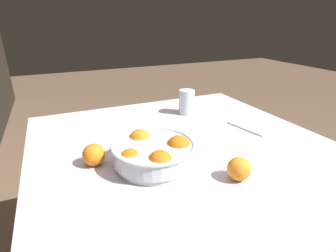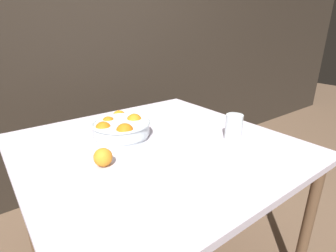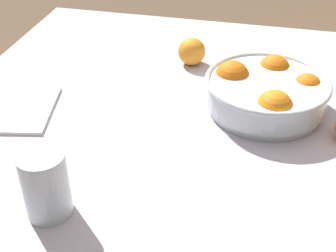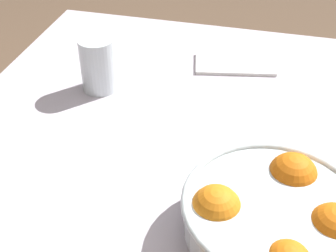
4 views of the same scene
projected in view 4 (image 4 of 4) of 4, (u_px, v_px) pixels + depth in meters
The scene contains 4 objects.
dining_table at pixel (225, 188), 0.94m from camera, with size 1.18×1.16×0.76m.
fruit_bowl at pixel (274, 217), 0.72m from camera, with size 0.28×0.28×0.10m.
juice_glass at pixel (98, 66), 1.06m from camera, with size 0.08×0.08×0.13m.
napkin at pixel (235, 64), 1.18m from camera, with size 0.20×0.10×0.01m, color white.
Camera 4 is at (-0.06, 0.68, 1.36)m, focal length 50.00 mm.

